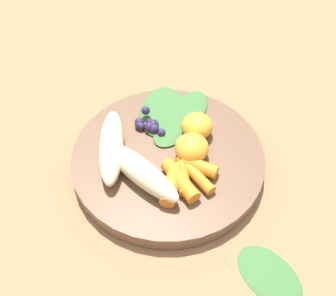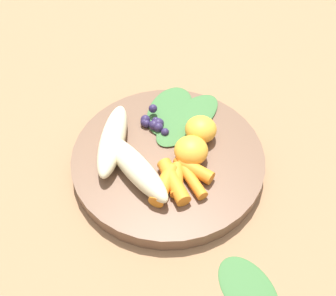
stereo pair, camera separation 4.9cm
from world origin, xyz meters
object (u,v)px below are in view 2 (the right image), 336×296
at_px(bowl, 168,158).
at_px(banana_peeled_left, 136,168).
at_px(kale_leaf_stray, 249,289).
at_px(orange_segment_near, 201,129).
at_px(banana_peeled_right, 113,140).

relative_size(bowl, banana_peeled_left, 2.04).
xyz_separation_m(bowl, kale_leaf_stray, (-0.09, -0.18, -0.01)).
relative_size(orange_segment_near, kale_leaf_stray, 0.52).
height_order(banana_peeled_right, orange_segment_near, same).
bearing_deg(banana_peeled_left, orange_segment_near, 89.90).
height_order(banana_peeled_right, kale_leaf_stray, banana_peeled_right).
bearing_deg(bowl, kale_leaf_stray, -116.05).
bearing_deg(banana_peeled_right, banana_peeled_left, 40.88).
height_order(bowl, banana_peeled_right, banana_peeled_right).
xyz_separation_m(bowl, orange_segment_near, (0.05, -0.02, 0.03)).
bearing_deg(banana_peeled_left, kale_leaf_stray, 5.21).
height_order(banana_peeled_left, banana_peeled_right, same).
height_order(bowl, kale_leaf_stray, bowl).
bearing_deg(banana_peeled_left, banana_peeled_right, 177.68).
bearing_deg(bowl, banana_peeled_right, 120.01).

